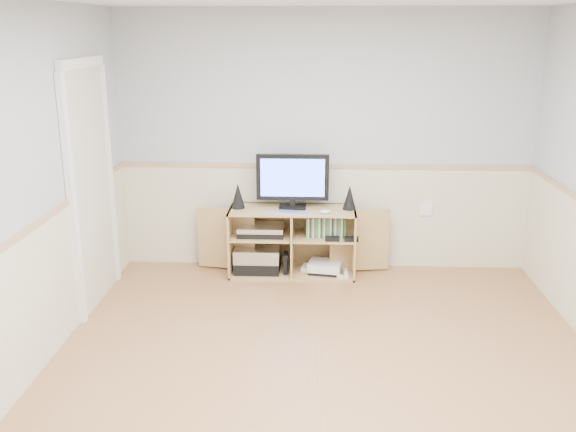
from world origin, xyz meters
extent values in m
cube|color=tan|center=(0.00, 0.00, -0.01)|extent=(4.00, 4.50, 0.02)
cube|color=#A7B0B5|center=(-2.01, 0.00, 1.25)|extent=(0.02, 4.50, 2.50)
cube|color=#A7B0B5|center=(0.00, 2.26, 1.25)|extent=(4.00, 0.02, 2.50)
cube|color=#A7B0B5|center=(0.00, -2.26, 1.25)|extent=(4.00, 0.02, 2.50)
cube|color=beige|center=(0.00, 2.24, 0.50)|extent=(4.00, 0.01, 1.00)
cube|color=tan|center=(0.00, 2.23, 1.02)|extent=(4.00, 0.02, 0.04)
cube|color=beige|center=(-1.98, 1.30, 1.00)|extent=(0.03, 0.82, 2.00)
cube|color=tan|center=(-0.30, 1.99, 0.01)|extent=(1.20, 0.45, 0.02)
cube|color=tan|center=(-0.30, 1.99, 0.64)|extent=(1.20, 0.45, 0.02)
cube|color=tan|center=(-0.89, 1.99, 0.33)|extent=(0.02, 0.45, 0.65)
cube|color=tan|center=(0.29, 1.99, 0.33)|extent=(0.02, 0.45, 0.65)
cube|color=tan|center=(-0.30, 2.21, 0.33)|extent=(1.20, 0.02, 0.65)
cube|color=tan|center=(-0.30, 1.99, 0.33)|extent=(0.02, 0.43, 0.61)
cube|color=tan|center=(-0.60, 1.99, 0.38)|extent=(0.57, 0.41, 0.02)
cube|color=tan|center=(0.00, 1.99, 0.38)|extent=(0.57, 0.41, 0.02)
cube|color=tan|center=(-0.95, 2.05, 0.33)|extent=(0.58, 0.12, 0.61)
cube|color=tan|center=(0.35, 2.05, 0.33)|extent=(0.58, 0.12, 0.61)
cube|color=black|center=(-0.30, 2.04, 0.66)|extent=(0.26, 0.18, 0.02)
cube|color=black|center=(-0.30, 2.04, 0.70)|extent=(0.05, 0.04, 0.06)
cube|color=black|center=(-0.30, 2.04, 0.95)|extent=(0.69, 0.05, 0.44)
cube|color=#3055FF|center=(-0.30, 2.02, 0.95)|extent=(0.61, 0.01, 0.36)
cone|color=black|center=(-0.82, 2.01, 0.77)|extent=(0.13, 0.13, 0.24)
cone|color=black|center=(0.24, 2.01, 0.77)|extent=(0.13, 0.13, 0.23)
cube|color=silver|center=(-0.30, 1.85, 0.66)|extent=(0.30, 0.17, 0.01)
ellipsoid|color=white|center=(0.01, 1.85, 0.67)|extent=(0.11, 0.09, 0.04)
cube|color=black|center=(-0.64, 1.99, 0.07)|extent=(0.44, 0.33, 0.11)
cube|color=silver|center=(-0.64, 1.99, 0.20)|extent=(0.44, 0.33, 0.13)
cube|color=black|center=(-0.60, 1.99, 0.42)|extent=(0.44, 0.31, 0.05)
cube|color=silver|center=(-0.60, 1.99, 0.46)|extent=(0.44, 0.31, 0.05)
cube|color=black|center=(-0.36, 1.94, 0.12)|extent=(0.04, 0.14, 0.20)
cube|color=white|center=(-0.10, 2.02, 0.04)|extent=(0.23, 0.19, 0.05)
cube|color=black|center=(0.02, 1.97, 0.04)|extent=(0.34, 0.29, 0.03)
cube|color=white|center=(0.02, 1.97, 0.09)|extent=(0.35, 0.31, 0.08)
cube|color=white|center=(0.22, 1.89, 0.04)|extent=(0.04, 0.14, 0.03)
cube|color=white|center=(0.20, 2.05, 0.04)|extent=(0.09, 0.15, 0.03)
cube|color=#3F8C3F|center=(0.02, 1.97, 0.48)|extent=(0.38, 0.14, 0.19)
cube|color=white|center=(1.00, 2.23, 0.60)|extent=(0.12, 0.03, 0.12)
camera|label=1|loc=(-0.07, -3.88, 2.31)|focal=40.00mm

